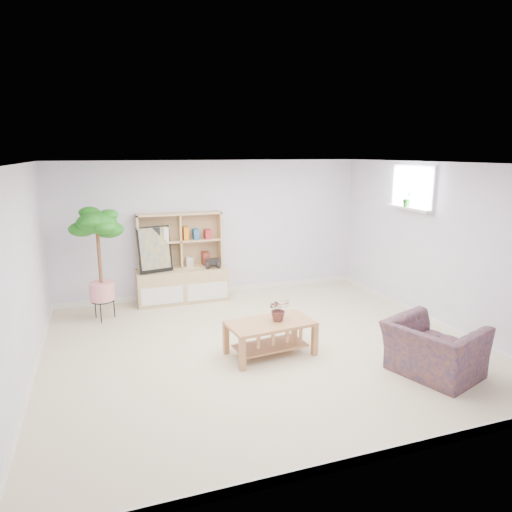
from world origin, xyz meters
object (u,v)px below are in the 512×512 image
object	(u,v)px
armchair	(434,346)
coffee_table	(270,338)
storage_unit	(182,258)
floor_tree	(100,265)

from	to	relation	value
armchair	coffee_table	bearing A→B (deg)	35.45
storage_unit	coffee_table	world-z (taller)	storage_unit
storage_unit	floor_tree	size ratio (longest dim) A/B	0.88
floor_tree	armchair	xyz separation A→B (m)	(3.59, -3.13, -0.51)
storage_unit	floor_tree	bearing A→B (deg)	-159.52
storage_unit	floor_tree	distance (m)	1.41
floor_tree	coffee_table	bearing A→B (deg)	-45.13
floor_tree	armchair	world-z (taller)	floor_tree
coffee_table	armchair	size ratio (longest dim) A/B	1.11
coffee_table	floor_tree	bearing A→B (deg)	128.59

